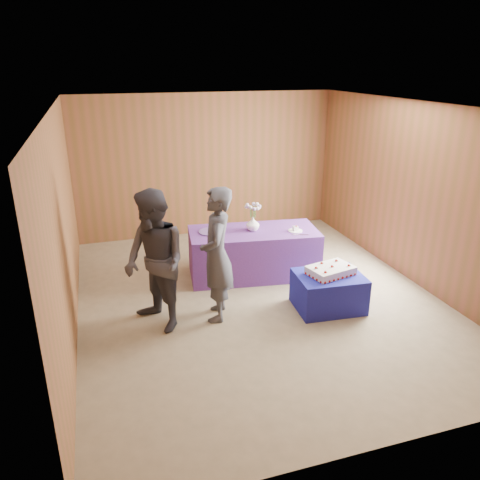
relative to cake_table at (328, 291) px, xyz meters
name	(u,v)px	position (x,y,z in m)	size (l,w,h in m)	color
ground	(258,298)	(-0.84, 0.56, -0.25)	(6.00, 6.00, 0.00)	gray
room_shell	(260,176)	(-0.84, 0.56, 1.55)	(5.04, 6.04, 2.72)	brown
cake_table	(328,291)	(0.00, 0.00, 0.00)	(0.90, 0.70, 0.50)	#1B1E99
serving_table	(253,253)	(-0.64, 1.34, 0.12)	(2.00, 0.90, 0.75)	#68338E
sheet_cake	(331,270)	(0.02, 0.03, 0.31)	(0.70, 0.55, 0.15)	white
vase	(253,224)	(-0.65, 1.36, 0.61)	(0.21, 0.21, 0.21)	white
flower_spray	(253,207)	(-0.65, 1.36, 0.88)	(0.26, 0.26, 0.20)	#396E2C
platter	(211,232)	(-1.29, 1.47, 0.51)	(0.38, 0.38, 0.02)	#644B97
plate	(295,231)	(-0.02, 1.13, 0.51)	(0.22, 0.22, 0.01)	white
cake_slice	(296,228)	(-0.02, 1.13, 0.55)	(0.08, 0.07, 0.09)	white
knife	(300,235)	(-0.02, 0.95, 0.50)	(0.26, 0.02, 0.00)	silver
guest_left	(217,255)	(-1.52, 0.23, 0.65)	(0.65, 0.43, 1.79)	#393B44
guest_right	(155,262)	(-2.31, 0.21, 0.66)	(0.88, 0.69, 1.81)	#363741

